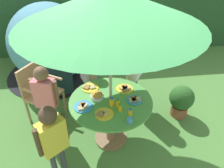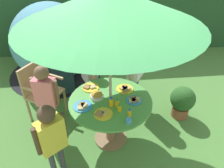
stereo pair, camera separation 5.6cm
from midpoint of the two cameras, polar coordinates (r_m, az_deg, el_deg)
The scene contains 22 objects.
ground_plane at distance 3.33m, azimuth -0.80°, elevation -14.48°, with size 10.00×10.00×0.02m, color #477A38.
hedge_backdrop at distance 5.70m, azimuth -4.85°, elevation 17.87°, with size 9.00×0.70×1.75m, color #234C28.
garden_table at distance 2.94m, azimuth -0.88°, elevation -7.36°, with size 1.10×1.10×0.74m.
patio_umbrella at distance 2.26m, azimuth -1.21°, elevation 20.02°, with size 1.99×1.99×2.13m.
wooden_chair at distance 3.55m, azimuth -19.43°, elevation -1.29°, with size 0.62×0.65×0.95m.
dome_tent at distance 4.63m, azimuth -16.80°, elevation 10.77°, with size 2.44×2.44×1.51m.
potted_plant at distance 3.67m, azimuth 17.68°, elevation -4.10°, with size 0.40×0.40×0.56m.
child_in_white_shirt at distance 3.47m, azimuth 5.80°, elevation 5.60°, with size 0.34×0.39×1.31m.
child_in_grey_shirt at distance 3.38m, azimuth -6.87°, elevation 4.20°, with size 0.28×0.41×1.27m.
child_in_pink_shirt at distance 3.09m, azimuth -17.99°, elevation -2.39°, with size 0.38×0.25×1.15m.
child_in_yellow_shirt at distance 2.49m, azimuth -16.31°, elevation -13.32°, with size 0.33×0.30×1.13m.
snack_bowl at distance 2.83m, azimuth -4.59°, elevation -3.14°, with size 0.18×0.18×0.09m.
plate_far_right at distance 3.00m, azimuth 2.90°, elevation -1.24°, with size 0.24×0.24×0.03m.
plate_mid_left at distance 3.04m, azimuth -6.44°, elevation -0.98°, with size 0.24×0.24×0.03m.
plate_near_left at distance 2.60m, azimuth -2.88°, elevation -8.02°, with size 0.23×0.23×0.03m.
plate_front_edge at distance 2.81m, azimuth 5.43°, elevation -4.21°, with size 0.21×0.21×0.03m.
plate_center_front at distance 2.73m, azimuth -8.33°, elevation -5.97°, with size 0.25×0.25×0.03m.
juice_bottle_near_right at distance 2.69m, azimuth 0.93°, elevation -5.10°, with size 0.05×0.05×0.11m.
juice_bottle_far_left at distance 2.56m, azimuth 4.30°, elevation -7.65°, with size 0.05×0.05×0.11m.
juice_bottle_center_back at distance 2.63m, azimuth 1.64°, elevation -6.36°, with size 0.05×0.05×0.10m.
juice_bottle_mid_right at distance 2.69m, azimuth -0.70°, elevation -4.85°, with size 0.06×0.06×0.13m.
cup_near at distance 2.50m, azimuth 4.14°, elevation -9.66°, with size 0.07×0.07×0.06m, color #4C99D8.
Camera 1 is at (-0.26, -2.17, 2.51)m, focal length 34.07 mm.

